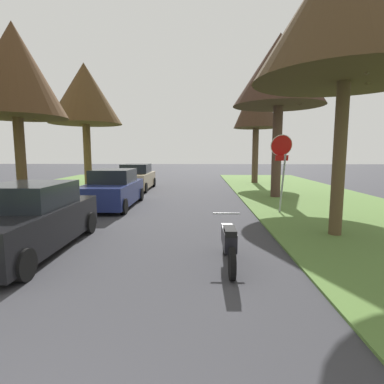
{
  "coord_description": "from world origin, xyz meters",
  "views": [
    {
      "loc": [
        1.6,
        -0.77,
        2.3
      ],
      "look_at": [
        1.37,
        7.65,
        1.21
      ],
      "focal_mm": 28.68,
      "sensor_mm": 36.0,
      "label": 1
    }
  ],
  "objects_px": {
    "street_tree_right_mid_a": "(349,3)",
    "street_tree_right_mid_b": "(280,71)",
    "stop_sign_far": "(282,157)",
    "street_tree_right_far": "(257,103)",
    "street_tree_left_mid_b": "(14,71)",
    "parked_motorcycle": "(229,242)",
    "street_tree_left_far": "(85,94)",
    "parked_sedan_tan": "(136,178)",
    "parked_sedan_navy": "(113,190)",
    "parked_sedan_black": "(27,221)"
  },
  "relations": [
    {
      "from": "street_tree_left_far",
      "to": "stop_sign_far",
      "type": "bearing_deg",
      "value": -40.58
    },
    {
      "from": "parked_sedan_tan",
      "to": "stop_sign_far",
      "type": "bearing_deg",
      "value": -46.57
    },
    {
      "from": "street_tree_left_far",
      "to": "parked_sedan_tan",
      "type": "distance_m",
      "value": 6.67
    },
    {
      "from": "street_tree_left_far",
      "to": "parked_sedan_tan",
      "type": "xyz_separation_m",
      "value": [
        3.6,
        -1.68,
        -5.35
      ]
    },
    {
      "from": "stop_sign_far",
      "to": "parked_sedan_black",
      "type": "height_order",
      "value": "stop_sign_far"
    },
    {
      "from": "street_tree_left_mid_b",
      "to": "parked_motorcycle",
      "type": "bearing_deg",
      "value": -40.39
    },
    {
      "from": "stop_sign_far",
      "to": "street_tree_left_far",
      "type": "xyz_separation_m",
      "value": [
        -10.62,
        9.09,
        3.94
      ]
    },
    {
      "from": "street_tree_left_mid_b",
      "to": "parked_sedan_black",
      "type": "relative_size",
      "value": 1.74
    },
    {
      "from": "parked_sedan_black",
      "to": "parked_sedan_tan",
      "type": "relative_size",
      "value": 1.0
    },
    {
      "from": "street_tree_left_mid_b",
      "to": "parked_motorcycle",
      "type": "xyz_separation_m",
      "value": [
        8.41,
        -7.15,
        -5.21
      ]
    },
    {
      "from": "street_tree_right_mid_b",
      "to": "parked_motorcycle",
      "type": "height_order",
      "value": "street_tree_right_mid_b"
    },
    {
      "from": "street_tree_left_mid_b",
      "to": "parked_sedan_navy",
      "type": "bearing_deg",
      "value": -4.73
    },
    {
      "from": "street_tree_left_mid_b",
      "to": "parked_sedan_navy",
      "type": "distance_m",
      "value": 6.46
    },
    {
      "from": "street_tree_right_mid_b",
      "to": "street_tree_right_far",
      "type": "relative_size",
      "value": 1.02
    },
    {
      "from": "stop_sign_far",
      "to": "street_tree_right_far",
      "type": "distance_m",
      "value": 12.14
    },
    {
      "from": "parked_sedan_black",
      "to": "parked_motorcycle",
      "type": "bearing_deg",
      "value": -10.02
    },
    {
      "from": "stop_sign_far",
      "to": "street_tree_right_mid_b",
      "type": "height_order",
      "value": "street_tree_right_mid_b"
    },
    {
      "from": "street_tree_right_far",
      "to": "parked_sedan_tan",
      "type": "relative_size",
      "value": 1.77
    },
    {
      "from": "stop_sign_far",
      "to": "street_tree_left_far",
      "type": "relative_size",
      "value": 0.36
    },
    {
      "from": "street_tree_right_far",
      "to": "parked_sedan_navy",
      "type": "bearing_deg",
      "value": -127.59
    },
    {
      "from": "street_tree_right_far",
      "to": "street_tree_right_mid_a",
      "type": "bearing_deg",
      "value": -91.34
    },
    {
      "from": "parked_sedan_tan",
      "to": "parked_motorcycle",
      "type": "relative_size",
      "value": 2.15
    },
    {
      "from": "parked_motorcycle",
      "to": "parked_sedan_tan",
      "type": "bearing_deg",
      "value": 109.66
    },
    {
      "from": "parked_sedan_tan",
      "to": "parked_motorcycle",
      "type": "distance_m",
      "value": 13.64
    },
    {
      "from": "stop_sign_far",
      "to": "street_tree_left_far",
      "type": "bearing_deg",
      "value": 139.42
    },
    {
      "from": "street_tree_left_mid_b",
      "to": "parked_sedan_black",
      "type": "xyz_separation_m",
      "value": [
        3.8,
        -6.34,
        -4.97
      ]
    },
    {
      "from": "street_tree_right_mid_a",
      "to": "street_tree_left_mid_b",
      "type": "height_order",
      "value": "street_tree_right_mid_a"
    },
    {
      "from": "street_tree_right_mid_a",
      "to": "street_tree_left_mid_b",
      "type": "bearing_deg",
      "value": 157.27
    },
    {
      "from": "street_tree_right_far",
      "to": "parked_motorcycle",
      "type": "bearing_deg",
      "value": -101.63
    },
    {
      "from": "street_tree_right_mid_a",
      "to": "parked_sedan_black",
      "type": "xyz_separation_m",
      "value": [
        -7.75,
        -1.5,
        -5.29
      ]
    },
    {
      "from": "parked_sedan_black",
      "to": "parked_sedan_tan",
      "type": "distance_m",
      "value": 12.03
    },
    {
      "from": "street_tree_right_mid_b",
      "to": "parked_sedan_navy",
      "type": "xyz_separation_m",
      "value": [
        -7.56,
        -2.75,
        -5.49
      ]
    },
    {
      "from": "stop_sign_far",
      "to": "parked_sedan_tan",
      "type": "distance_m",
      "value": 10.3
    },
    {
      "from": "street_tree_left_mid_b",
      "to": "parked_sedan_black",
      "type": "distance_m",
      "value": 8.91
    },
    {
      "from": "stop_sign_far",
      "to": "parked_sedan_tan",
      "type": "xyz_separation_m",
      "value": [
        -7.01,
        7.41,
        -1.42
      ]
    },
    {
      "from": "parked_sedan_tan",
      "to": "street_tree_left_mid_b",
      "type": "bearing_deg",
      "value": -123.89
    },
    {
      "from": "street_tree_left_far",
      "to": "parked_sedan_tan",
      "type": "height_order",
      "value": "street_tree_left_far"
    },
    {
      "from": "street_tree_right_mid_b",
      "to": "street_tree_left_mid_b",
      "type": "distance_m",
      "value": 11.92
    },
    {
      "from": "street_tree_right_mid_a",
      "to": "parked_sedan_tan",
      "type": "height_order",
      "value": "street_tree_right_mid_a"
    },
    {
      "from": "stop_sign_far",
      "to": "street_tree_right_far",
      "type": "relative_size",
      "value": 0.37
    },
    {
      "from": "stop_sign_far",
      "to": "parked_motorcycle",
      "type": "distance_m",
      "value": 6.18
    },
    {
      "from": "street_tree_right_mid_a",
      "to": "parked_motorcycle",
      "type": "relative_size",
      "value": 3.86
    },
    {
      "from": "street_tree_left_far",
      "to": "street_tree_right_mid_a",
      "type": "bearing_deg",
      "value": -47.14
    },
    {
      "from": "street_tree_right_mid_b",
      "to": "street_tree_left_mid_b",
      "type": "xyz_separation_m",
      "value": [
        -11.66,
        -2.41,
        -0.52
      ]
    },
    {
      "from": "street_tree_right_mid_a",
      "to": "street_tree_right_mid_b",
      "type": "relative_size",
      "value": 1.0
    },
    {
      "from": "street_tree_right_far",
      "to": "parked_sedan_tan",
      "type": "bearing_deg",
      "value": -153.11
    },
    {
      "from": "street_tree_right_mid_a",
      "to": "parked_sedan_navy",
      "type": "relative_size",
      "value": 1.8
    },
    {
      "from": "stop_sign_far",
      "to": "parked_motorcycle",
      "type": "height_order",
      "value": "stop_sign_far"
    },
    {
      "from": "stop_sign_far",
      "to": "parked_sedan_navy",
      "type": "xyz_separation_m",
      "value": [
        -6.73,
        1.38,
        -1.42
      ]
    },
    {
      "from": "parked_sedan_tan",
      "to": "parked_motorcycle",
      "type": "height_order",
      "value": "parked_sedan_tan"
    }
  ]
}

